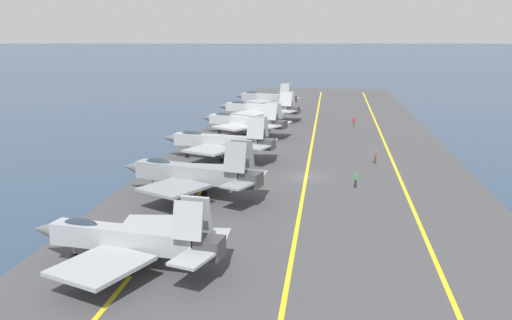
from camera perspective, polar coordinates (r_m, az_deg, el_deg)
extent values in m
plane|color=navy|center=(65.15, 5.29, -2.10)|extent=(2000.00, 2000.00, 0.00)
cube|color=#424244|center=(65.09, 5.29, -1.93)|extent=(217.63, 40.10, 0.40)
cube|color=yellow|center=(65.55, 14.97, -2.03)|extent=(195.86, 2.62, 0.01)
cube|color=yellow|center=(65.04, 5.30, -1.75)|extent=(195.87, 0.36, 0.01)
cube|color=yellow|center=(66.38, -4.26, -1.43)|extent=(195.87, 0.87, 0.01)
cube|color=#93999E|center=(40.64, -13.82, -7.98)|extent=(3.09, 11.30, 1.60)
cone|color=#5B5E60|center=(44.06, -21.28, -6.84)|extent=(1.79, 2.30, 1.52)
cube|color=#38383A|center=(37.97, -4.91, -9.16)|extent=(2.06, 2.05, 1.36)
ellipsoid|color=#232D38|center=(42.09, -17.95, -6.41)|extent=(1.24, 2.81, 0.88)
cube|color=#93999E|center=(37.75, -16.00, -10.64)|extent=(7.09, 6.61, 0.28)
cube|color=#93999E|center=(43.65, -11.01, -7.07)|extent=(6.20, 5.43, 0.28)
cube|color=#93999E|center=(36.91, -7.20, -6.36)|extent=(1.11, 2.21, 2.62)
cube|color=#93999E|center=(38.37, -6.23, -5.57)|extent=(1.11, 2.21, 2.62)
cube|color=#93999E|center=(36.24, -6.81, -10.33)|extent=(3.31, 2.87, 0.20)
cube|color=#93999E|center=(40.03, -4.42, -7.95)|extent=(2.88, 2.22, 0.20)
cylinder|color=#B2B2B7|center=(43.28, -18.59, -9.15)|extent=(0.16, 0.16, 1.47)
cylinder|color=black|center=(43.45, -18.54, -9.68)|extent=(0.30, 0.62, 0.60)
cylinder|color=#B2B2B7|center=(39.79, -13.04, -10.79)|extent=(0.16, 0.16, 1.47)
cylinder|color=black|center=(39.97, -13.01, -11.36)|extent=(0.30, 0.62, 0.60)
cylinder|color=#B2B2B7|center=(41.60, -11.57, -9.63)|extent=(0.16, 0.16, 1.47)
cylinder|color=black|center=(41.76, -11.54, -10.18)|extent=(0.30, 0.62, 0.60)
cube|color=gray|center=(56.26, -7.13, -1.38)|extent=(4.62, 11.85, 1.73)
cone|color=#5B5E60|center=(59.84, -12.87, -0.74)|extent=(2.15, 2.57, 1.65)
cube|color=#38383A|center=(53.27, -0.53, -2.10)|extent=(2.41, 2.35, 1.47)
ellipsoid|color=#232D38|center=(57.86, -10.26, -0.24)|extent=(1.64, 3.02, 0.95)
cube|color=gray|center=(53.21, -8.63, -2.90)|extent=(7.24, 7.09, 0.28)
cube|color=gray|center=(59.29, -5.09, -1.14)|extent=(5.52, 5.14, 0.28)
cube|color=gray|center=(52.38, -2.21, 0.30)|extent=(1.45, 2.39, 2.96)
cube|color=gray|center=(54.00, -1.41, 0.69)|extent=(1.45, 2.39, 2.96)
cube|color=gray|center=(51.45, -2.00, -2.66)|extent=(3.47, 3.19, 0.20)
cube|color=gray|center=(55.47, -0.08, -1.48)|extent=(2.96, 2.44, 0.20)
cylinder|color=#B2B2B7|center=(58.92, -10.81, -2.62)|extent=(0.16, 0.16, 1.78)
cylinder|color=black|center=(59.08, -10.79, -3.17)|extent=(0.36, 0.64, 0.60)
cylinder|color=#B2B2B7|center=(55.15, -6.61, -3.56)|extent=(0.16, 0.16, 1.78)
cylinder|color=black|center=(55.32, -6.59, -4.14)|extent=(0.36, 0.64, 0.60)
cylinder|color=#B2B2B7|center=(57.19, -5.45, -2.92)|extent=(0.16, 0.16, 1.78)
cylinder|color=black|center=(57.36, -5.43, -3.48)|extent=(0.36, 0.64, 0.60)
cube|color=#93999E|center=(73.05, -4.18, 2.01)|extent=(3.69, 12.04, 1.58)
cone|color=#5B5E60|center=(75.92, -9.04, 2.30)|extent=(1.88, 2.49, 1.50)
cube|color=#38383A|center=(70.71, 1.16, 1.67)|extent=(2.13, 2.23, 1.34)
ellipsoid|color=#232D38|center=(74.35, -6.79, 2.73)|extent=(1.37, 3.02, 0.87)
cube|color=#93999E|center=(69.97, -4.90, 1.07)|extent=(6.80, 6.82, 0.28)
cube|color=#93999E|center=(76.06, -2.94, 2.08)|extent=(5.44, 5.49, 0.28)
cube|color=#93999E|center=(69.91, -0.04, 3.38)|extent=(1.27, 2.38, 2.79)
cube|color=#93999E|center=(71.47, 0.37, 3.59)|extent=(1.27, 2.38, 2.79)
cube|color=#93999E|center=(68.81, 0.25, 1.35)|extent=(3.41, 3.09, 0.20)
cube|color=#93999E|center=(72.90, 1.30, 2.02)|extent=(2.81, 2.28, 0.20)
cylinder|color=#B2B2B7|center=(75.16, -7.29, 0.93)|extent=(0.16, 0.16, 1.82)
cylinder|color=black|center=(75.29, -7.28, 0.48)|extent=(0.32, 0.63, 0.60)
cylinder|color=#B2B2B7|center=(71.95, -3.59, 0.47)|extent=(0.16, 0.16, 1.82)
cylinder|color=black|center=(72.09, -3.59, 0.00)|extent=(0.32, 0.63, 0.60)
cylinder|color=#B2B2B7|center=(73.96, -2.97, 0.82)|extent=(0.16, 0.16, 1.82)
cylinder|color=black|center=(74.09, -2.96, 0.36)|extent=(0.32, 0.63, 0.60)
cube|color=#A8AAAF|center=(90.65, -1.53, 4.11)|extent=(6.04, 11.80, 1.53)
cone|color=#5B5E60|center=(94.50, -5.18, 4.44)|extent=(2.22, 2.68, 1.45)
cube|color=#38383A|center=(87.12, 2.52, 3.74)|extent=(2.38, 2.49, 1.30)
ellipsoid|color=#232D38|center=(92.51, -3.48, 4.73)|extent=(1.90, 3.05, 0.84)
cube|color=#A8AAAF|center=(87.88, -2.38, 3.49)|extent=(6.95, 7.05, 0.28)
cube|color=#A8AAAF|center=(93.18, -0.29, 4.06)|extent=(5.48, 5.89, 0.28)
cube|color=#A8AAAF|center=(86.71, 1.52, 5.12)|extent=(1.66, 2.45, 2.68)
cube|color=#A8AAAF|center=(88.11, 2.02, 5.25)|extent=(1.66, 2.45, 2.68)
cube|color=#A8AAAF|center=(85.47, 1.56, 3.56)|extent=(3.59, 3.44, 0.20)
cube|color=#A8AAAF|center=(89.24, 2.89, 3.96)|extent=(3.23, 2.84, 0.20)
cylinder|color=#B2B2B7|center=(93.33, -3.88, 3.35)|extent=(0.16, 0.16, 1.69)
cylinder|color=black|center=(93.42, -3.88, 3.02)|extent=(0.43, 0.64, 0.60)
cylinder|color=#B2B2B7|center=(89.38, -1.21, 2.94)|extent=(0.16, 0.16, 1.69)
cylinder|color=black|center=(89.48, -1.21, 2.60)|extent=(0.43, 0.64, 0.60)
cylinder|color=#B2B2B7|center=(91.19, -0.51, 3.15)|extent=(0.16, 0.16, 1.69)
cylinder|color=black|center=(91.29, -0.51, 2.81)|extent=(0.43, 0.64, 0.60)
cube|color=#A8AAAF|center=(107.32, 0.10, 5.48)|extent=(4.79, 12.91, 1.61)
cone|color=#5B5E60|center=(110.34, -3.53, 5.67)|extent=(2.09, 2.75, 1.53)
cube|color=#38383A|center=(104.70, 4.02, 5.26)|extent=(2.32, 2.49, 1.37)
ellipsoid|color=#232D38|center=(108.75, -1.82, 5.99)|extent=(1.64, 3.26, 0.89)
cube|color=#A8AAAF|center=(103.81, -0.45, 4.93)|extent=(7.81, 7.70, 0.28)
cube|color=#A8AAAF|center=(110.67, 1.04, 5.44)|extent=(5.90, 5.63, 0.28)
cube|color=#A8AAAF|center=(104.08, 3.15, 6.42)|extent=(1.42, 2.58, 2.64)
cube|color=#A8AAAF|center=(105.67, 3.46, 6.51)|extent=(1.42, 2.58, 2.64)
cube|color=#A8AAAF|center=(102.79, 3.35, 5.12)|extent=(3.56, 3.38, 0.20)
cube|color=#A8AAAF|center=(106.94, 4.12, 5.42)|extent=(2.98, 2.65, 0.20)
cylinder|color=#B2B2B7|center=(109.42, -2.24, 4.78)|extent=(0.16, 0.16, 1.58)
cylinder|color=black|center=(109.49, -2.23, 4.53)|extent=(0.36, 0.64, 0.60)
cylinder|color=#B2B2B7|center=(106.02, 0.53, 4.52)|extent=(0.16, 0.16, 1.58)
cylinder|color=black|center=(106.10, 0.53, 4.26)|extent=(0.36, 0.64, 0.60)
cylinder|color=#B2B2B7|center=(108.10, 0.97, 4.68)|extent=(0.16, 0.16, 1.58)
cylinder|color=black|center=(108.18, 0.97, 4.43)|extent=(0.36, 0.64, 0.60)
cube|color=#93999E|center=(124.04, 0.90, 6.59)|extent=(5.97, 11.27, 1.70)
cone|color=#5B5E60|center=(127.42, -1.74, 6.76)|extent=(2.32, 2.63, 1.62)
cube|color=#38383A|center=(120.86, 3.74, 6.39)|extent=(2.52, 2.47, 1.45)
ellipsoid|color=#232D38|center=(125.68, -0.50, 7.05)|extent=(1.93, 2.94, 0.94)
cube|color=#93999E|center=(121.10, 0.30, 6.17)|extent=(6.82, 6.85, 0.28)
cube|color=#93999E|center=(126.74, 1.78, 6.47)|extent=(5.48, 5.62, 0.28)
cube|color=#93999E|center=(120.39, 3.03, 7.41)|extent=(1.59, 2.32, 2.58)
cube|color=#93999E|center=(121.98, 3.42, 7.47)|extent=(1.59, 2.32, 2.58)
cube|color=#93999E|center=(119.07, 3.05, 6.30)|extent=(3.53, 3.34, 0.20)
cube|color=#93999E|center=(123.07, 4.02, 6.51)|extent=(3.20, 2.73, 0.20)
cylinder|color=#B2B2B7|center=(126.37, -0.80, 5.94)|extent=(0.16, 0.16, 1.69)
cylinder|color=black|center=(126.44, -0.80, 5.69)|extent=(0.43, 0.64, 0.60)
cylinder|color=#B2B2B7|center=(122.65, 1.10, 5.72)|extent=(0.16, 0.16, 1.69)
cylinder|color=black|center=(122.72, 1.10, 5.46)|extent=(0.43, 0.64, 0.60)
cylinder|color=#B2B2B7|center=(124.71, 1.64, 5.84)|extent=(0.16, 0.16, 1.69)
cylinder|color=black|center=(124.78, 1.63, 5.59)|extent=(0.43, 0.64, 0.60)
cylinder|color=#383328|center=(72.81, 12.45, -0.04)|extent=(0.24, 0.24, 0.90)
cube|color=brown|center=(72.65, 12.48, 0.52)|extent=(0.44, 0.46, 0.56)
sphere|color=beige|center=(72.56, 12.50, 0.84)|extent=(0.22, 0.22, 0.22)
sphere|color=brown|center=(72.55, 12.50, 0.89)|extent=(0.24, 0.24, 0.24)
cylinder|color=#232328|center=(61.05, 10.44, -2.48)|extent=(0.24, 0.24, 0.89)
cube|color=green|center=(60.86, 10.47, -1.83)|extent=(0.40, 0.29, 0.55)
sphere|color=beige|center=(60.76, 10.48, -1.46)|extent=(0.22, 0.22, 0.22)
sphere|color=green|center=(60.75, 10.48, -1.41)|extent=(0.24, 0.24, 0.24)
cylinder|color=#4C473D|center=(100.97, 10.26, 3.69)|extent=(0.24, 0.24, 0.93)
cube|color=red|center=(100.85, 10.28, 4.12)|extent=(0.38, 0.45, 0.61)
sphere|color=#9E7051|center=(100.78, 10.29, 4.36)|extent=(0.22, 0.22, 0.22)
sphere|color=red|center=(100.78, 10.29, 4.40)|extent=(0.24, 0.24, 0.24)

